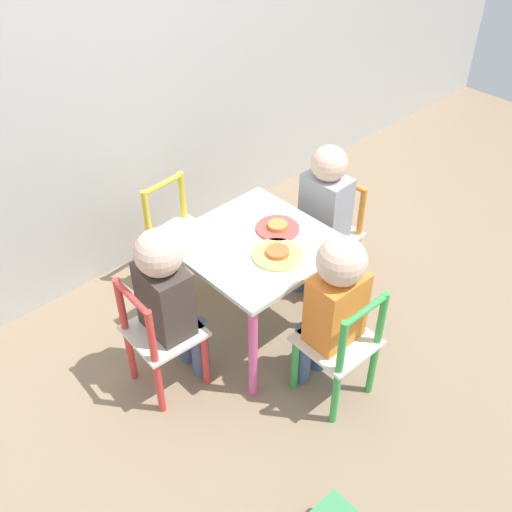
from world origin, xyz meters
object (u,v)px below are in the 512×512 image
(child_left, at_px, (168,293))
(chair_green, at_px, (341,348))
(chair_orange, at_px, (329,236))
(child_front, at_px, (333,301))
(plate_front, at_px, (277,254))
(child_right, at_px, (323,209))
(plate_right, at_px, (278,228))
(chair_yellow, at_px, (180,238))
(chair_red, at_px, (160,337))
(kids_table, at_px, (256,257))

(child_left, bearing_deg, chair_green, -137.66)
(chair_orange, distance_m, child_front, 0.68)
(chair_orange, distance_m, plate_front, 0.55)
(child_right, height_order, plate_right, child_right)
(chair_green, distance_m, plate_front, 0.43)
(plate_front, bearing_deg, child_left, 160.50)
(child_front, bearing_deg, chair_yellow, -86.84)
(chair_red, distance_m, child_left, 0.20)
(chair_green, bearing_deg, chair_yellow, -87.04)
(chair_yellow, relative_size, child_left, 0.72)
(plate_front, bearing_deg, kids_table, 90.00)
(chair_yellow, bearing_deg, kids_table, -90.00)
(chair_green, height_order, plate_front, chair_green)
(chair_red, xyz_separation_m, child_right, (0.89, -0.02, 0.18))
(chair_orange, relative_size, child_left, 0.72)
(chair_red, height_order, chair_yellow, same)
(chair_red, height_order, child_front, child_front)
(child_right, xyz_separation_m, child_left, (-0.83, 0.01, 0.01))
(chair_yellow, bearing_deg, child_front, -92.76)
(kids_table, bearing_deg, chair_green, -91.47)
(kids_table, relative_size, chair_red, 1.08)
(chair_red, distance_m, plate_front, 0.55)
(child_front, height_order, child_left, child_front)
(chair_orange, bearing_deg, plate_right, -89.41)
(chair_red, height_order, plate_front, chair_red)
(child_right, relative_size, plate_right, 4.18)
(kids_table, distance_m, chair_orange, 0.50)
(kids_table, height_order, child_left, child_left)
(chair_orange, xyz_separation_m, chair_yellow, (-0.51, 0.46, 0.00))
(chair_green, height_order, chair_yellow, same)
(kids_table, xyz_separation_m, chair_green, (-0.01, -0.47, -0.15))
(chair_yellow, distance_m, child_left, 0.62)
(chair_green, relative_size, plate_front, 2.66)
(child_front, distance_m, plate_front, 0.30)
(child_right, bearing_deg, kids_table, -90.00)
(chair_green, height_order, plate_right, chair_green)
(plate_right, bearing_deg, kids_table, 180.00)
(chair_green, bearing_deg, plate_front, -90.50)
(chair_orange, height_order, child_right, child_right)
(kids_table, xyz_separation_m, child_right, (0.41, 0.01, 0.03))
(kids_table, distance_m, child_right, 0.41)
(kids_table, distance_m, chair_yellow, 0.50)
(child_right, bearing_deg, plate_front, -73.94)
(kids_table, distance_m, chair_green, 0.50)
(child_front, distance_m, child_right, 0.60)
(child_front, height_order, plate_front, child_front)
(chair_yellow, height_order, child_front, child_front)
(kids_table, relative_size, plate_front, 2.86)
(chair_orange, height_order, chair_yellow, same)
(chair_orange, bearing_deg, chair_yellow, -133.65)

